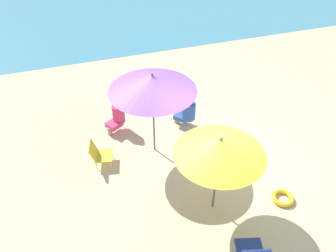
{
  "coord_description": "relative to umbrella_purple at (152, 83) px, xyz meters",
  "views": [
    {
      "loc": [
        -2.6,
        -4.47,
        5.61
      ],
      "look_at": [
        -0.71,
        1.31,
        0.7
      ],
      "focal_mm": 36.11,
      "sensor_mm": 36.0,
      "label": 1
    }
  ],
  "objects": [
    {
      "name": "person_b",
      "position": [
        1.06,
        0.64,
        -1.42
      ],
      "size": [
        0.55,
        0.56,
        0.91
      ],
      "rotation": [
        0.0,
        0.0,
        2.34
      ],
      "color": "#2D519E",
      "rests_on": "ground_plane"
    },
    {
      "name": "beach_chair_c",
      "position": [
        -1.33,
        -0.05,
        -1.58
      ],
      "size": [
        0.58,
        0.54,
        0.59
      ],
      "rotation": [
        0.0,
        0.0,
        -0.22
      ],
      "color": "gold",
      "rests_on": "ground_plane"
    },
    {
      "name": "umbrella_yellow",
      "position": [
        0.64,
        -2.0,
        -0.25
      ],
      "size": [
        1.66,
        1.66,
        1.86
      ],
      "color": "#4C4C51",
      "rests_on": "ground_plane"
    },
    {
      "name": "umbrella_purple",
      "position": [
        0.0,
        0.0,
        0.0
      ],
      "size": [
        1.91,
        1.91,
        2.12
      ],
      "color": "#4C4C51",
      "rests_on": "ground_plane"
    },
    {
      "name": "person_a",
      "position": [
        -0.67,
        1.04,
        -1.43
      ],
      "size": [
        0.55,
        0.48,
        0.91
      ],
      "rotation": [
        0.0,
        0.0,
        3.68
      ],
      "color": "#DB3866",
      "rests_on": "ground_plane"
    },
    {
      "name": "swim_ring",
      "position": [
        2.1,
        -2.3,
        -1.83
      ],
      "size": [
        0.46,
        0.46,
        0.1
      ],
      "primitive_type": "torus",
      "color": "yellow",
      "rests_on": "ground_plane"
    },
    {
      "name": "ground_plane",
      "position": [
        1.03,
        -1.37,
        -1.88
      ],
      "size": [
        40.0,
        40.0,
        0.0
      ],
      "primitive_type": "plane",
      "color": "#D3BC8C"
    },
    {
      "name": "beach_chair_a",
      "position": [
        0.75,
        -3.33,
        -1.5
      ],
      "size": [
        0.59,
        0.61,
        0.7
      ],
      "rotation": [
        0.0,
        0.0,
        1.29
      ],
      "color": "navy",
      "rests_on": "ground_plane"
    },
    {
      "name": "beach_chair_b",
      "position": [
        0.97,
        -0.67,
        -1.59
      ],
      "size": [
        0.56,
        0.6,
        0.56
      ],
      "rotation": [
        0.0,
        0.0,
        -1.68
      ],
      "color": "white",
      "rests_on": "ground_plane"
    }
  ]
}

